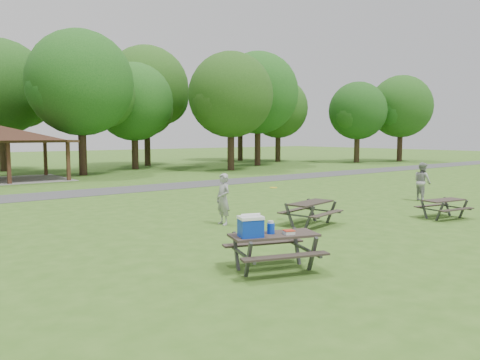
% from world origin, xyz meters
% --- Properties ---
extents(ground, '(160.00, 160.00, 0.00)m').
position_xyz_m(ground, '(0.00, 0.00, 0.00)').
color(ground, '#37621C').
rests_on(ground, ground).
extents(asphalt_path, '(120.00, 3.20, 0.02)m').
position_xyz_m(asphalt_path, '(0.00, 14.00, 0.01)').
color(asphalt_path, '#414143').
rests_on(asphalt_path, ground).
extents(tree_row_e, '(8.40, 8.00, 11.02)m').
position_xyz_m(tree_row_e, '(2.10, 25.03, 6.78)').
color(tree_row_e, black).
rests_on(tree_row_e, ground).
extents(tree_row_f, '(7.35, 7.00, 9.55)m').
position_xyz_m(tree_row_f, '(8.09, 28.53, 5.84)').
color(tree_row_f, black).
rests_on(tree_row_f, ground).
extents(tree_row_g, '(7.77, 7.40, 10.25)m').
position_xyz_m(tree_row_g, '(14.09, 22.03, 6.33)').
color(tree_row_g, black).
rests_on(tree_row_g, ground).
extents(tree_row_h, '(8.61, 8.20, 11.37)m').
position_xyz_m(tree_row_h, '(20.10, 25.53, 7.03)').
color(tree_row_h, black).
rests_on(tree_row_h, ground).
extents(tree_row_i, '(7.14, 6.80, 9.52)m').
position_xyz_m(tree_row_i, '(26.08, 29.03, 5.91)').
color(tree_row_i, black).
rests_on(tree_row_i, ground).
extents(tree_row_j, '(6.72, 6.40, 8.96)m').
position_xyz_m(tree_row_j, '(32.08, 22.53, 5.56)').
color(tree_row_j, '#2F2115').
rests_on(tree_row_j, ground).
extents(tree_deep_b, '(8.40, 8.00, 11.13)m').
position_xyz_m(tree_deep_b, '(-1.90, 33.03, 6.89)').
color(tree_deep_b, black).
rests_on(tree_deep_b, ground).
extents(tree_deep_c, '(8.82, 8.40, 11.90)m').
position_xyz_m(tree_deep_c, '(11.10, 32.03, 7.44)').
color(tree_deep_c, black).
rests_on(tree_deep_c, ground).
extents(tree_deep_d, '(8.40, 8.00, 11.27)m').
position_xyz_m(tree_deep_d, '(24.10, 33.53, 7.03)').
color(tree_deep_d, black).
rests_on(tree_deep_d, ground).
extents(tree_flank_right, '(7.56, 7.20, 9.97)m').
position_xyz_m(tree_flank_right, '(38.09, 21.03, 6.15)').
color(tree_flank_right, black).
rests_on(tree_flank_right, ground).
extents(picnic_table_near, '(2.45, 2.20, 1.41)m').
position_xyz_m(picnic_table_near, '(-3.62, -2.92, 0.81)').
color(picnic_table_near, '#2F2622').
rests_on(picnic_table_near, ground).
extents(picnic_table_middle, '(2.19, 1.91, 0.83)m').
position_xyz_m(picnic_table_middle, '(1.25, 0.32, 0.61)').
color(picnic_table_middle, '#2A231E').
rests_on(picnic_table_middle, ground).
extents(picnic_table_far, '(1.89, 1.61, 0.73)m').
position_xyz_m(picnic_table_far, '(6.15, -1.84, 0.54)').
color(picnic_table_far, '#2F2622').
rests_on(picnic_table_far, ground).
extents(frisbee_in_flight, '(0.33, 0.33, 0.02)m').
position_xyz_m(frisbee_in_flight, '(1.04, 2.03, 1.17)').
color(frisbee_in_flight, yellow).
rests_on(frisbee_in_flight, ground).
extents(frisbee_thrower, '(0.45, 0.66, 1.79)m').
position_xyz_m(frisbee_thrower, '(-1.12, 2.23, 0.89)').
color(frisbee_thrower, '#969698').
rests_on(frisbee_thrower, ground).
extents(frisbee_catcher, '(0.98, 1.09, 1.82)m').
position_xyz_m(frisbee_catcher, '(9.80, 1.23, 0.91)').
color(frisbee_catcher, '#9E9EA0').
rests_on(frisbee_catcher, ground).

